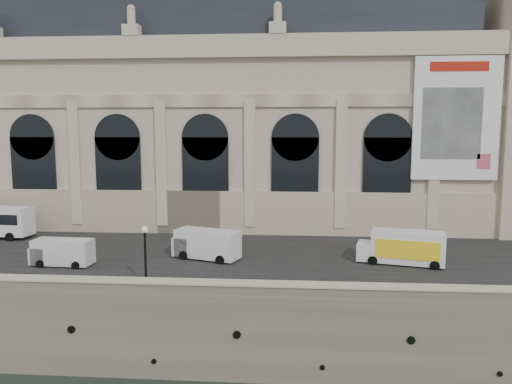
# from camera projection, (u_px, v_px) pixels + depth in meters

# --- Properties ---
(ground) EXTENTS (260.00, 260.00, 0.00)m
(ground) POSITION_uv_depth(u_px,v_px,m) (209.00, 382.00, 35.63)
(ground) COLOR black
(ground) RESTS_ON ground
(quay) EXTENTS (160.00, 70.00, 6.00)m
(quay) POSITION_uv_depth(u_px,v_px,m) (251.00, 236.00, 69.87)
(quay) COLOR gray
(quay) RESTS_ON ground
(street) EXTENTS (160.00, 24.00, 0.06)m
(street) POSITION_uv_depth(u_px,v_px,m) (233.00, 251.00, 48.71)
(street) COLOR #2D2D2D
(street) RESTS_ON quay
(parapet) EXTENTS (160.00, 1.40, 1.21)m
(parapet) POSITION_uv_depth(u_px,v_px,m) (210.00, 290.00, 35.38)
(parapet) COLOR gray
(parapet) RESTS_ON quay
(museum) EXTENTS (69.00, 18.70, 29.10)m
(museum) POSITION_uv_depth(u_px,v_px,m) (202.00, 115.00, 64.10)
(museum) COLOR #C3B396
(museum) RESTS_ON quay
(van_b) EXTENTS (5.38, 2.42, 2.35)m
(van_b) POSITION_uv_depth(u_px,v_px,m) (60.00, 252.00, 43.64)
(van_b) COLOR silver
(van_b) RESTS_ON quay
(van_c) EXTENTS (6.53, 4.17, 2.73)m
(van_c) POSITION_uv_depth(u_px,v_px,m) (204.00, 244.00, 45.91)
(van_c) COLOR white
(van_c) RESTS_ON quay
(box_truck) EXTENTS (7.78, 4.08, 3.00)m
(box_truck) POSITION_uv_depth(u_px,v_px,m) (403.00, 248.00, 44.08)
(box_truck) COLOR white
(box_truck) RESTS_ON quay
(lamp_right) EXTENTS (0.49, 0.49, 4.80)m
(lamp_right) POSITION_uv_depth(u_px,v_px,m) (145.00, 258.00, 37.12)
(lamp_right) COLOR black
(lamp_right) RESTS_ON quay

